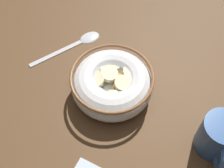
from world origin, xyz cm
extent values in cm
cube|color=brown|center=(0.00, 0.00, -1.00)|extent=(101.67, 101.67, 2.00)
cylinder|color=white|center=(0.00, 0.00, 0.30)|extent=(8.95, 8.95, 0.60)
torus|color=white|center=(0.00, 0.00, 2.91)|extent=(16.28, 16.28, 5.83)
torus|color=brown|center=(0.00, 0.00, 5.53)|extent=(16.39, 16.39, 0.60)
cylinder|color=white|center=(0.00, 0.00, 3.03)|extent=(12.78, 12.78, 0.40)
cube|color=#B78947|center=(3.85, 3.69, 3.51)|extent=(2.08, 2.05, 0.86)
cube|color=#AD7F42|center=(-3.14, -4.09, 3.61)|extent=(1.97, 1.97, 0.71)
cube|color=tan|center=(-1.62, 1.60, 3.75)|extent=(2.10, 2.11, 0.82)
cube|color=#B78947|center=(2.37, 1.58, 3.51)|extent=(2.13, 2.13, 0.71)
cube|color=#AD7F42|center=(3.44, -2.31, 3.54)|extent=(1.59, 1.53, 0.83)
cube|color=tan|center=(-2.52, -2.32, 3.61)|extent=(2.14, 2.13, 0.76)
cube|color=tan|center=(-4.94, -0.33, 3.71)|extent=(1.65, 1.65, 0.68)
cube|color=tan|center=(2.03, 4.43, 3.54)|extent=(2.13, 2.10, 0.89)
cube|color=#AD7F42|center=(-0.78, -0.85, 3.72)|extent=(1.99, 1.98, 0.71)
cube|color=#B78947|center=(3.70, 2.27, 3.65)|extent=(2.11, 2.07, 0.88)
cube|color=#B78947|center=(3.36, -3.96, 3.63)|extent=(1.92, 1.90, 0.77)
cube|color=#AD7F42|center=(0.84, 0.95, 3.60)|extent=(1.72, 1.70, 0.73)
cube|color=tan|center=(-0.25, -3.70, 3.55)|extent=(1.51, 1.51, 0.68)
cube|color=tan|center=(-1.11, 3.95, 3.61)|extent=(2.16, 2.17, 0.89)
cylinder|color=beige|center=(0.50, -3.15, 4.59)|extent=(4.08, 4.05, 1.56)
cylinder|color=#F4EABC|center=(-2.15, 3.68, 4.90)|extent=(4.92, 4.96, 1.40)
cylinder|color=beige|center=(4.34, 0.76, 4.61)|extent=(4.68, 4.74, 1.48)
cylinder|color=beige|center=(-4.11, 0.04, 4.60)|extent=(4.55, 4.50, 1.45)
cylinder|color=beige|center=(0.95, 2.32, 4.99)|extent=(4.50, 4.52, 1.40)
cylinder|color=#F4EABC|center=(-3.59, -2.77, 4.55)|extent=(4.90, 4.91, 1.38)
cylinder|color=beige|center=(-1.16, -0.71, 4.71)|extent=(4.70, 4.74, 1.45)
ellipsoid|color=silver|center=(-14.25, -7.05, 0.40)|extent=(5.63, 5.81, 0.80)
cube|color=silver|center=(-8.53, -13.84, 0.18)|extent=(9.10, 10.54, 0.36)
cylinder|color=#335999|center=(9.09, 19.82, 4.01)|extent=(6.90, 6.90, 8.02)
torus|color=#335999|center=(12.54, 19.82, 4.01)|extent=(5.29, 0.80, 5.29)
camera|label=1|loc=(32.46, 4.05, 52.65)|focal=48.02mm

